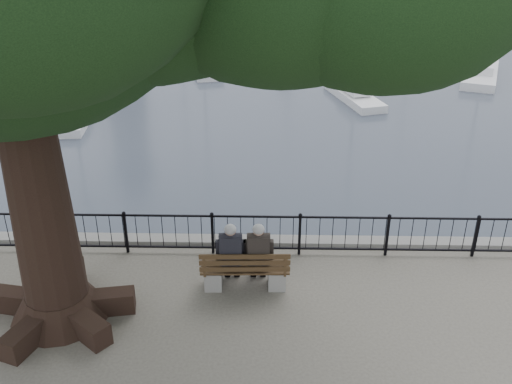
{
  "coord_description": "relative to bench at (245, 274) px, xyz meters",
  "views": [
    {
      "loc": [
        0.24,
        -8.77,
        7.19
      ],
      "look_at": [
        0.0,
        2.5,
        1.6
      ],
      "focal_mm": 40.0,
      "sensor_mm": 36.0,
      "label": 1
    }
  ],
  "objects": [
    {
      "name": "sailboat_c",
      "position": [
        4.58,
        16.65,
        -1.04
      ],
      "size": [
        2.52,
        4.76,
        9.11
      ],
      "color": "white",
      "rests_on": "ground"
    },
    {
      "name": "sailboat_h",
      "position": [
        -6.32,
        34.89,
        -0.96
      ],
      "size": [
        3.35,
        6.41,
        13.9
      ],
      "color": "white",
      "rests_on": "ground"
    },
    {
      "name": "person_left",
      "position": [
        -0.29,
        0.1,
        0.37
      ],
      "size": [
        0.46,
        0.77,
        1.55
      ],
      "color": "black",
      "rests_on": "ground"
    },
    {
      "name": "sailboat_a",
      "position": [
        -7.88,
        13.5,
        -1.03
      ],
      "size": [
        1.78,
        4.85,
        9.73
      ],
      "color": "white",
      "rests_on": "ground"
    },
    {
      "name": "sailboat_b",
      "position": [
        -3.17,
        22.08,
        -1.03
      ],
      "size": [
        2.54,
        5.2,
        10.17
      ],
      "color": "white",
      "rests_on": "ground"
    },
    {
      "name": "sailboat_g",
      "position": [
        10.68,
        31.75,
        -1.04
      ],
      "size": [
        1.94,
        6.1,
        10.43
      ],
      "color": "white",
      "rests_on": "ground"
    },
    {
      "name": "bench",
      "position": [
        0.0,
        0.0,
        0.0
      ],
      "size": [
        1.87,
        0.61,
        0.98
      ],
      "color": "slate",
      "rests_on": "ground"
    },
    {
      "name": "person_right",
      "position": [
        0.28,
        0.11,
        0.37
      ],
      "size": [
        0.46,
        0.77,
        1.55
      ],
      "color": "black",
      "rests_on": "ground"
    },
    {
      "name": "sailboat_e",
      "position": [
        -11.0,
        27.26,
        -1.03
      ],
      "size": [
        1.52,
        4.92,
        10.05
      ],
      "color": "white",
      "rests_on": "ground"
    },
    {
      "name": "harbor",
      "position": [
        0.2,
        1.83,
        -0.84
      ],
      "size": [
        260.0,
        260.0,
        1.2
      ],
      "color": "slate",
      "rests_on": "ground"
    },
    {
      "name": "sailboat_f",
      "position": [
        2.0,
        31.82,
        -1.03
      ],
      "size": [
        2.19,
        5.21,
        10.16
      ],
      "color": "white",
      "rests_on": "ground"
    },
    {
      "name": "railing",
      "position": [
        0.2,
        1.33,
        0.22
      ],
      "size": [
        22.06,
        0.06,
        1.0
      ],
      "color": "black",
      "rests_on": "ground"
    },
    {
      "name": "sailboat_d",
      "position": [
        11.96,
        20.8,
        -1.05
      ],
      "size": [
        3.71,
        6.18,
        10.04
      ],
      "color": "white",
      "rests_on": "ground"
    }
  ]
}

